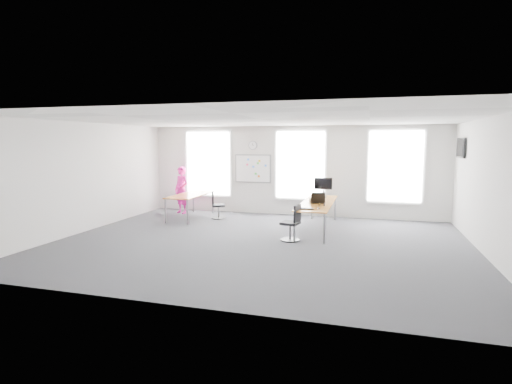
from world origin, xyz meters
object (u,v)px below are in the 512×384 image
(keyboard, at_px, (305,209))
(headphones, at_px, (322,204))
(person, at_px, (182,190))
(monitor, at_px, (323,186))
(chair_right, at_px, (292,225))
(chair_left, at_px, (217,207))
(desk_left, at_px, (190,196))
(desk_right, at_px, (318,204))

(keyboard, distance_m, headphones, 0.72)
(keyboard, relative_size, headphones, 2.55)
(person, distance_m, monitor, 4.91)
(chair_right, height_order, keyboard, chair_right)
(chair_right, bearing_deg, keyboard, 136.36)
(chair_left, xyz_separation_m, person, (-1.53, 0.57, 0.42))
(desk_left, height_order, headphones, headphones)
(desk_left, distance_m, keyboard, 4.48)
(keyboard, bearing_deg, chair_right, -156.20)
(chair_right, distance_m, monitor, 2.68)
(chair_right, relative_size, headphones, 5.69)
(person, xyz_separation_m, monitor, (4.89, -0.26, 0.33))
(desk_right, height_order, keyboard, keyboard)
(desk_right, bearing_deg, chair_right, -106.78)
(monitor, bearing_deg, desk_right, -102.97)
(chair_left, bearing_deg, keyboard, -146.57)
(headphones, relative_size, monitor, 0.27)
(chair_right, distance_m, keyboard, 0.53)
(person, distance_m, headphones, 5.42)
(keyboard, relative_size, monitor, 0.69)
(desk_left, xyz_separation_m, chair_right, (3.76, -2.10, -0.31))
(desk_right, height_order, desk_left, desk_right)
(desk_left, relative_size, person, 1.31)
(chair_right, height_order, headphones, chair_right)
(headphones, bearing_deg, person, 150.03)
(person, bearing_deg, headphones, 1.95)
(headphones, bearing_deg, desk_right, 97.98)
(chair_left, bearing_deg, headphones, -135.66)
(person, bearing_deg, chair_left, 2.71)
(chair_left, height_order, headphones, chair_left)
(person, relative_size, monitor, 2.70)
(headphones, bearing_deg, monitor, 86.54)
(desk_right, bearing_deg, keyboard, -96.68)
(keyboard, bearing_deg, monitor, 74.50)
(desk_left, relative_size, monitor, 3.54)
(desk_right, xyz_separation_m, chair_left, (-3.34, 0.77, -0.34))
(headphones, xyz_separation_m, monitor, (-0.16, 1.69, 0.32))
(person, bearing_deg, desk_left, -23.26)
(chair_right, height_order, chair_left, chair_right)
(desk_right, height_order, headphones, headphones)
(headphones, bearing_deg, keyboard, -126.52)
(desk_left, relative_size, chair_right, 2.32)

